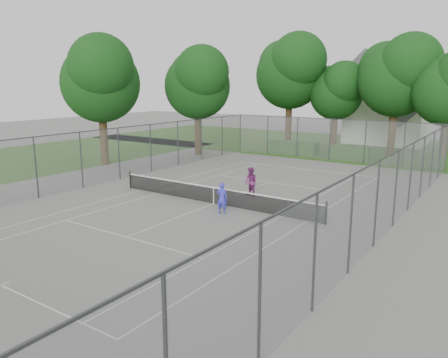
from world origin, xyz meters
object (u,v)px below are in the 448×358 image
Objects in this scene: girl_player at (222,198)px; woman_player at (251,182)px; tennis_net at (214,195)px; house at (388,106)px.

girl_player is 0.93× the size of woman_player.
girl_player is (1.38, -1.20, 0.28)m from tennis_net.
house is 5.87× the size of woman_player.
tennis_net is 31.03m from house.
woman_player reaches higher than girl_player.
tennis_net is at bearing -92.21° from house.
woman_player is (-0.36, -28.27, -3.16)m from house.
tennis_net is 7.59× the size of woman_player.
girl_player is (0.18, -32.01, -3.22)m from house.
girl_player is at bearing -41.11° from tennis_net.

